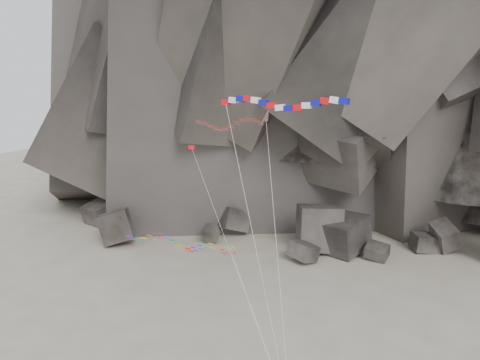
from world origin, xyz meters
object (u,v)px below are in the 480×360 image
(delta_kite, at_px, (226,123))
(banner_kite, at_px, (280,104))
(pennant_kite, at_px, (208,192))
(parafoil_kite, at_px, (173,241))

(delta_kite, xyz_separation_m, banner_kite, (5.98, -3.93, 2.02))
(banner_kite, xyz_separation_m, pennant_kite, (-6.93, 1.23, -8.16))
(parafoil_kite, relative_size, pennant_kite, 1.04)
(delta_kite, relative_size, pennant_kite, 1.18)
(delta_kite, height_order, banner_kite, banner_kite)
(banner_kite, distance_m, pennant_kite, 10.78)
(delta_kite, bearing_deg, banner_kite, -21.12)
(pennant_kite, bearing_deg, delta_kite, 62.89)
(banner_kite, bearing_deg, parafoil_kite, 177.67)
(delta_kite, xyz_separation_m, parafoil_kite, (-5.62, -0.47, -12.07))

